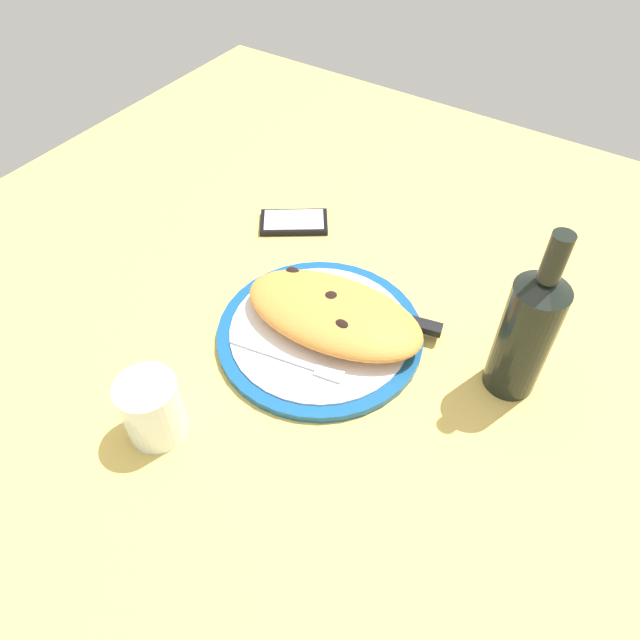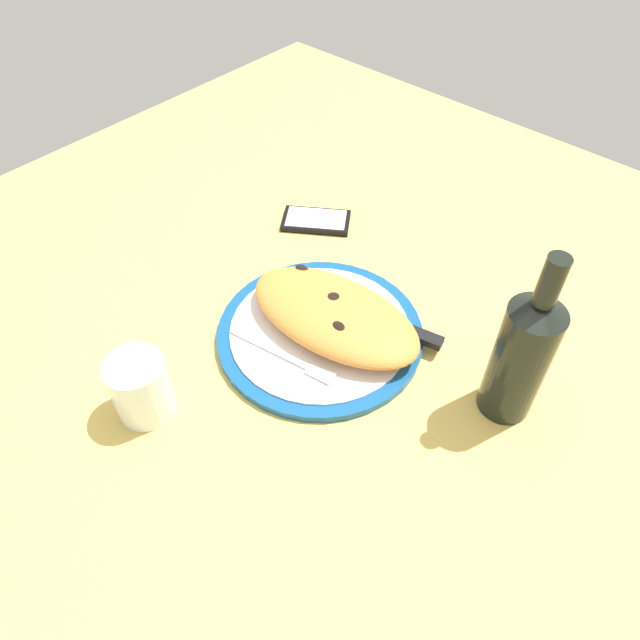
{
  "view_description": "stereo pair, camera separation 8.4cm",
  "coord_description": "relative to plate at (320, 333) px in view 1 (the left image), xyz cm",
  "views": [
    {
      "loc": [
        31.33,
        -47.82,
        65.76
      ],
      "look_at": [
        0.0,
        0.0,
        3.56
      ],
      "focal_mm": 32.88,
      "sensor_mm": 36.0,
      "label": 1
    },
    {
      "loc": [
        38.03,
        -42.69,
        65.76
      ],
      "look_at": [
        0.0,
        0.0,
        3.56
      ],
      "focal_mm": 32.88,
      "sensor_mm": 36.0,
      "label": 2
    }
  ],
  "objects": [
    {
      "name": "calzone",
      "position": [
        1.06,
        1.91,
        3.15
      ],
      "size": [
        28.59,
        17.03,
        4.73
      ],
      "color": "orange",
      "rests_on": "plate"
    },
    {
      "name": "fork",
      "position": [
        0.7,
        -7.08,
        1.01
      ],
      "size": [
        17.25,
        4.64,
        0.4
      ],
      "color": "silver",
      "rests_on": "plate"
    },
    {
      "name": "plate",
      "position": [
        0.0,
        0.0,
        0.0
      ],
      "size": [
        30.41,
        30.41,
        1.56
      ],
      "color": "navy",
      "rests_on": "ground_plane"
    },
    {
      "name": "knife",
      "position": [
        7.0,
        7.07,
        1.31
      ],
      "size": [
        24.24,
        7.28,
        1.2
      ],
      "color": "silver",
      "rests_on": "plate"
    },
    {
      "name": "wine_bottle",
      "position": [
        26.38,
        7.4,
        9.61
      ],
      "size": [
        6.99,
        6.99,
        26.01
      ],
      "color": "black",
      "rests_on": "ground_plane"
    },
    {
      "name": "smartphone",
      "position": [
        -18.49,
        19.71,
        -0.19
      ],
      "size": [
        13.61,
        12.24,
        1.16
      ],
      "color": "black",
      "rests_on": "ground_plane"
    },
    {
      "name": "water_glass",
      "position": [
        -8.74,
        -24.86,
        3.23
      ],
      "size": [
        7.67,
        7.67,
        9.27
      ],
      "color": "silver",
      "rests_on": "ground_plane"
    },
    {
      "name": "ground_plane",
      "position": [
        0.0,
        0.0,
        -2.25
      ],
      "size": [
        150.0,
        150.0,
        3.0
      ],
      "primitive_type": "cube",
      "color": "#DBB756"
    }
  ]
}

